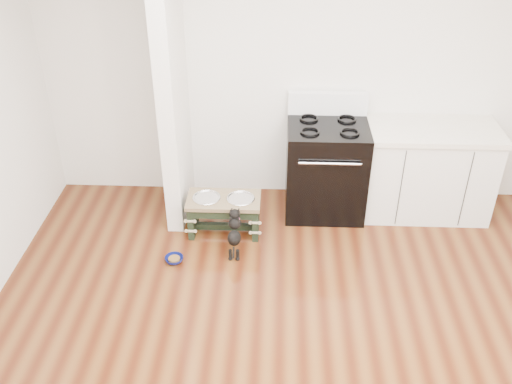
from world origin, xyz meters
name	(u,v)px	position (x,y,z in m)	size (l,w,h in m)	color
ground	(304,380)	(0.00, 0.00, 0.00)	(5.00, 5.00, 0.00)	#40190B
room_shell	(317,183)	(0.00, 0.00, 1.62)	(5.00, 5.00, 5.00)	silver
partition_wall	(172,82)	(-1.18, 2.10, 1.35)	(0.15, 0.80, 2.70)	silver
oven_range	(326,167)	(0.25, 2.16, 0.48)	(0.76, 0.69, 1.14)	black
cabinet_run	(427,171)	(1.23, 2.18, 0.45)	(1.24, 0.64, 0.91)	silver
dog_feeder	(224,208)	(-0.71, 1.72, 0.27)	(0.68, 0.36, 0.39)	black
puppy	(234,232)	(-0.59, 1.41, 0.23)	(0.12, 0.35, 0.41)	black
floor_bowl	(174,259)	(-1.11, 1.25, 0.03)	(0.17, 0.17, 0.05)	#0B1251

